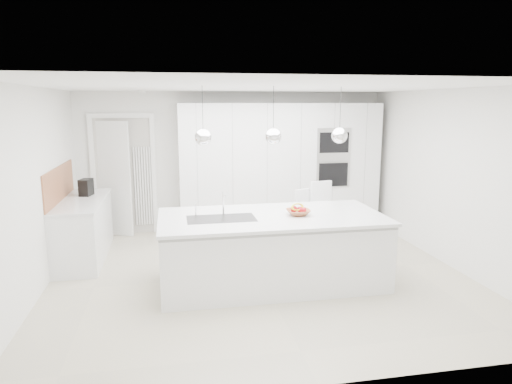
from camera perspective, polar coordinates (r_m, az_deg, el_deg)
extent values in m
plane|color=#BAB096|center=(6.28, 0.52, -10.42)|extent=(5.50, 5.50, 0.00)
plane|color=silver|center=(8.38, -2.81, 3.83)|extent=(5.50, 0.00, 5.50)
plane|color=silver|center=(6.04, -25.96, -0.06)|extent=(0.00, 5.00, 5.00)
plane|color=white|center=(5.85, 0.56, 13.02)|extent=(5.50, 5.50, 0.00)
cube|color=white|center=(8.25, 3.01, 3.02)|extent=(3.60, 0.60, 2.30)
cube|color=white|center=(8.32, -17.90, 1.56)|extent=(0.76, 0.38, 2.00)
cube|color=white|center=(7.30, -20.73, -4.53)|extent=(0.60, 1.80, 0.86)
cube|color=silver|center=(7.20, -20.97, -1.07)|extent=(0.62, 1.82, 0.04)
cube|color=#A86641|center=(7.21, -23.37, 0.96)|extent=(0.02, 1.80, 0.50)
cube|color=white|center=(5.88, 2.07, -7.50)|extent=(2.80, 1.20, 0.86)
cube|color=silver|center=(5.80, 1.99, -3.12)|extent=(2.84, 1.40, 0.04)
cylinder|color=white|center=(5.80, -4.12, -1.40)|extent=(0.02, 0.02, 0.30)
sphere|color=white|center=(5.46, -6.62, 6.79)|extent=(0.20, 0.20, 0.20)
sphere|color=white|center=(5.59, 2.17, 6.95)|extent=(0.20, 0.20, 0.20)
sphere|color=white|center=(5.84, 10.39, 6.95)|extent=(0.20, 0.20, 0.20)
imported|color=#A86641|center=(5.82, 5.30, -2.54)|extent=(0.30, 0.30, 0.07)
cube|color=black|center=(7.48, -20.47, 0.56)|extent=(0.21, 0.27, 0.26)
sphere|color=#B2121D|center=(5.82, 4.75, -2.15)|extent=(0.09, 0.09, 0.09)
sphere|color=#B2121D|center=(5.83, 5.52, -2.19)|extent=(0.08, 0.08, 0.08)
sphere|color=#B2121D|center=(5.82, 5.97, -2.26)|extent=(0.07, 0.07, 0.07)
torus|color=yellow|center=(5.80, 5.18, -1.88)|extent=(0.21, 0.16, 0.19)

